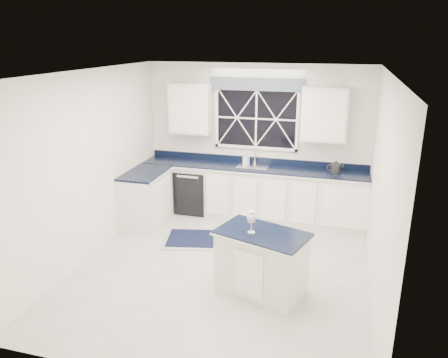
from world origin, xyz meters
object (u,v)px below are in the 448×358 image
(faucet, at_px, (255,155))
(dishwasher, at_px, (194,189))
(wine_glass, at_px, (252,218))
(kettle, at_px, (336,167))
(soap_bottle, at_px, (246,158))
(island, at_px, (261,262))

(faucet, bearing_deg, dishwasher, -169.98)
(dishwasher, height_order, wine_glass, wine_glass)
(kettle, height_order, wine_glass, kettle)
(faucet, height_order, soap_bottle, faucet)
(faucet, height_order, island, faucet)
(faucet, distance_m, kettle, 1.43)
(dishwasher, bearing_deg, kettle, 0.92)
(island, distance_m, wine_glass, 0.62)
(faucet, distance_m, soap_bottle, 0.17)
(dishwasher, xyz_separation_m, kettle, (2.52, 0.04, 0.62))
(island, relative_size, kettle, 4.33)
(kettle, bearing_deg, soap_bottle, 164.54)
(kettle, bearing_deg, dishwasher, 169.58)
(island, height_order, kettle, kettle)
(island, bearing_deg, faucet, 122.08)
(kettle, bearing_deg, island, -119.30)
(kettle, distance_m, soap_bottle, 1.58)
(faucet, xyz_separation_m, kettle, (1.42, -0.15, -0.06))
(soap_bottle, bearing_deg, island, -72.88)
(dishwasher, height_order, kettle, kettle)
(soap_bottle, bearing_deg, wine_glass, -75.83)
(island, xyz_separation_m, soap_bottle, (-0.78, 2.54, 0.62))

